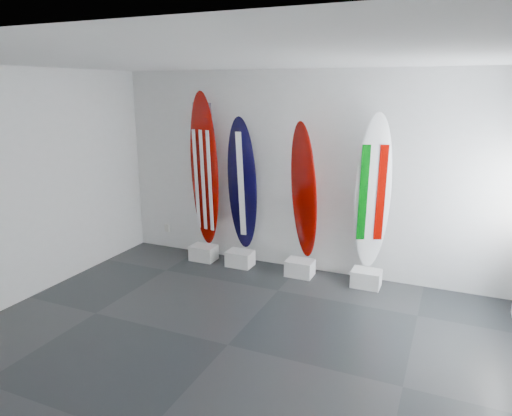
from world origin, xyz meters
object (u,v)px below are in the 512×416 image
at_px(surfboard_usa, 204,170).
at_px(surfboard_italy, 373,193).
at_px(surfboard_navy, 242,185).
at_px(surfboard_swiss, 304,192).

bearing_deg(surfboard_usa, surfboard_italy, 10.57).
height_order(surfboard_navy, surfboard_italy, surfboard_italy).
height_order(surfboard_usa, surfboard_navy, surfboard_usa).
bearing_deg(surfboard_navy, surfboard_swiss, -2.36).
relative_size(surfboard_usa, surfboard_swiss, 1.19).
distance_m(surfboard_navy, surfboard_italy, 1.98).
relative_size(surfboard_usa, surfboard_navy, 1.17).
bearing_deg(surfboard_italy, surfboard_usa, 158.92).
bearing_deg(surfboard_swiss, surfboard_navy, -158.86).
bearing_deg(surfboard_navy, surfboard_italy, -2.36).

